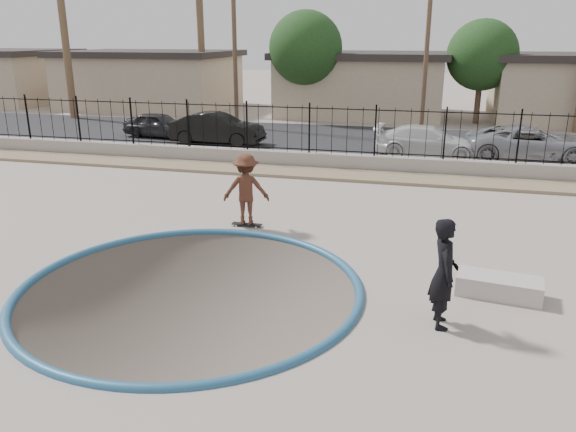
% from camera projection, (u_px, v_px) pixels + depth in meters
% --- Properties ---
extents(ground, '(120.00, 120.00, 2.20)m').
position_uv_depth(ground, '(317.00, 184.00, 23.73)').
color(ground, gray).
rests_on(ground, ground).
extents(bowl_pit, '(6.84, 6.84, 1.80)m').
position_uv_depth(bowl_pit, '(191.00, 289.00, 11.40)').
color(bowl_pit, '#4F433D').
rests_on(bowl_pit, ground).
extents(coping_ring, '(7.04, 7.04, 0.20)m').
position_uv_depth(coping_ring, '(191.00, 289.00, 11.40)').
color(coping_ring, '#235172').
rests_on(coping_ring, ground).
extents(rock_strip, '(42.00, 1.60, 0.11)m').
position_uv_depth(rock_strip, '(303.00, 173.00, 20.79)').
color(rock_strip, '#877958').
rests_on(rock_strip, ground).
extents(retaining_wall, '(42.00, 0.45, 0.60)m').
position_uv_depth(retaining_wall, '(309.00, 160.00, 21.73)').
color(retaining_wall, gray).
rests_on(retaining_wall, ground).
extents(fence, '(40.00, 0.04, 1.80)m').
position_uv_depth(fence, '(309.00, 129.00, 21.37)').
color(fence, black).
rests_on(fence, retaining_wall).
extents(street, '(90.00, 8.00, 0.04)m').
position_uv_depth(street, '(337.00, 138.00, 28.00)').
color(street, black).
rests_on(street, ground).
extents(house_west, '(11.60, 8.60, 3.90)m').
position_uv_depth(house_west, '(151.00, 79.00, 39.68)').
color(house_west, tan).
rests_on(house_west, ground).
extents(house_center, '(10.60, 8.60, 3.90)m').
position_uv_depth(house_center, '(363.00, 83.00, 36.16)').
color(house_center, tan).
rests_on(house_center, ground).
extents(palm_mid, '(2.30, 2.30, 9.30)m').
position_uv_depth(palm_mid, '(199.00, 5.00, 34.76)').
color(palm_mid, brown).
rests_on(palm_mid, ground).
extents(utility_pole_left, '(1.70, 0.24, 9.00)m').
position_uv_depth(utility_pole_left, '(234.00, 39.00, 29.82)').
color(utility_pole_left, '#473323').
rests_on(utility_pole_left, ground).
extents(utility_pole_mid, '(1.70, 0.24, 9.50)m').
position_uv_depth(utility_pole_mid, '(428.00, 34.00, 27.39)').
color(utility_pole_mid, '#473323').
rests_on(utility_pole_mid, ground).
extents(street_tree_left, '(4.32, 4.32, 6.36)m').
position_uv_depth(street_tree_left, '(306.00, 48.00, 32.96)').
color(street_tree_left, '#473323').
rests_on(street_tree_left, ground).
extents(street_tree_mid, '(3.96, 3.96, 5.83)m').
position_uv_depth(street_tree_mid, '(482.00, 55.00, 31.64)').
color(street_tree_mid, '#473323').
rests_on(street_tree_mid, ground).
extents(skater, '(1.35, 0.98, 1.88)m').
position_uv_depth(skater, '(246.00, 193.00, 14.83)').
color(skater, brown).
rests_on(skater, ground).
extents(skateboard, '(0.83, 0.22, 0.07)m').
position_uv_depth(skateboard, '(247.00, 224.00, 15.11)').
color(skateboard, black).
rests_on(skateboard, ground).
extents(videographer, '(0.58, 0.79, 1.98)m').
position_uv_depth(videographer, '(444.00, 273.00, 9.68)').
color(videographer, black).
rests_on(videographer, ground).
extents(concrete_ledge, '(1.68, 0.92, 0.40)m').
position_uv_depth(concrete_ledge, '(499.00, 286.00, 11.03)').
color(concrete_ledge, '#AFA39B').
rests_on(concrete_ledge, ground).
extents(car_a, '(3.74, 1.81, 1.23)m').
position_uv_depth(car_a, '(159.00, 125.00, 28.00)').
color(car_a, '#232326').
rests_on(car_a, street).
extents(car_b, '(4.42, 1.61, 1.45)m').
position_uv_depth(car_b, '(217.00, 129.00, 26.18)').
color(car_b, black).
rests_on(car_b, street).
extents(car_c, '(4.52, 2.05, 1.28)m').
position_uv_depth(car_c, '(428.00, 141.00, 23.44)').
color(car_c, silver).
rests_on(car_c, street).
extents(car_d, '(5.14, 2.63, 1.39)m').
position_uv_depth(car_d, '(529.00, 143.00, 22.80)').
color(car_d, '#929399').
rests_on(car_d, street).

